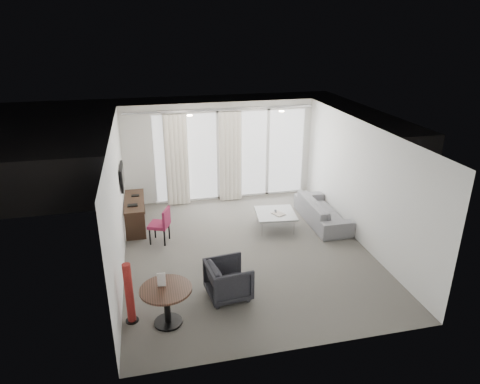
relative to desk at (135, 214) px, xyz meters
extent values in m
cube|color=#57544D|center=(2.26, -1.68, -0.34)|extent=(5.00, 6.00, 0.00)
cube|color=white|center=(2.26, -1.68, 2.26)|extent=(5.00, 6.00, 0.00)
cube|color=silver|center=(-0.24, -1.68, 0.96)|extent=(0.00, 6.00, 2.60)
cube|color=silver|center=(4.76, -1.68, 0.96)|extent=(0.00, 6.00, 2.60)
cube|color=silver|center=(2.26, -4.68, 0.96)|extent=(5.00, 0.00, 2.60)
cylinder|color=#FFE0B2|center=(1.36, -0.08, 2.25)|extent=(0.12, 0.12, 0.02)
cylinder|color=#FFE0B2|center=(3.46, -0.08, 2.25)|extent=(0.12, 0.12, 0.02)
cylinder|color=maroon|center=(-0.08, -3.48, 0.19)|extent=(0.22, 0.22, 1.06)
imported|color=#232328|center=(1.58, -3.16, 0.00)|extent=(0.81, 0.79, 0.66)
imported|color=slate|center=(4.36, -0.72, -0.05)|extent=(0.75, 1.93, 0.56)
cube|color=#4D4D50|center=(2.56, 2.82, -0.40)|extent=(5.60, 3.00, 0.12)
camera|label=1|loc=(0.38, -9.36, 4.18)|focal=32.00mm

